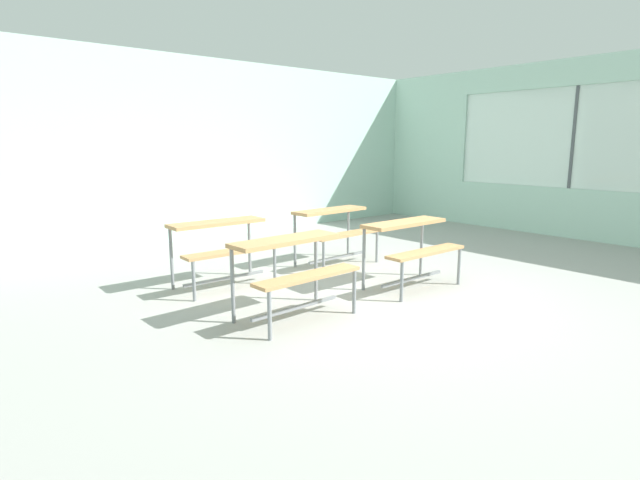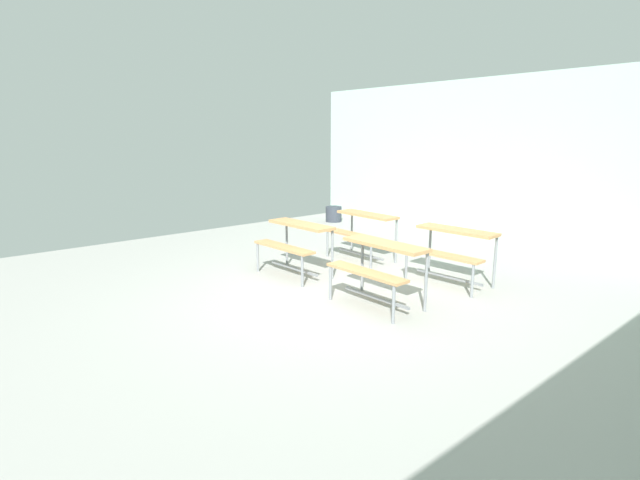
# 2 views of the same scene
# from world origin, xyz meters

# --- Properties ---
(ground) EXTENTS (10.00, 9.00, 0.05)m
(ground) POSITION_xyz_m (0.00, 0.00, -0.03)
(ground) COLOR #9E9E99
(wall_back) EXTENTS (10.00, 0.12, 3.00)m
(wall_back) POSITION_xyz_m (0.00, 4.50, 1.50)
(wall_back) COLOR silver
(wall_back) RESTS_ON ground
(wall_right) EXTENTS (0.12, 9.00, 3.00)m
(wall_right) POSITION_xyz_m (5.00, -0.13, 1.45)
(wall_right) COLOR silver
(wall_right) RESTS_ON ground
(desk_bench_r0c0) EXTENTS (1.12, 0.63, 0.74)m
(desk_bench_r0c0) POSITION_xyz_m (-1.12, 0.27, 0.56)
(desk_bench_r0c0) COLOR tan
(desk_bench_r0c0) RESTS_ON ground
(desk_bench_r0c1) EXTENTS (1.10, 0.59, 0.74)m
(desk_bench_r0c1) POSITION_xyz_m (0.51, 0.23, 0.56)
(desk_bench_r0c1) COLOR tan
(desk_bench_r0c1) RESTS_ON ground
(desk_bench_r1c0) EXTENTS (1.11, 0.61, 0.74)m
(desk_bench_r1c0) POSITION_xyz_m (-1.10, 1.61, 0.56)
(desk_bench_r1c0) COLOR tan
(desk_bench_r1c0) RESTS_ON ground
(desk_bench_r1c1) EXTENTS (1.13, 0.64, 0.74)m
(desk_bench_r1c1) POSITION_xyz_m (0.58, 1.58, 0.56)
(desk_bench_r1c1) COLOR tan
(desk_bench_r1c1) RESTS_ON ground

